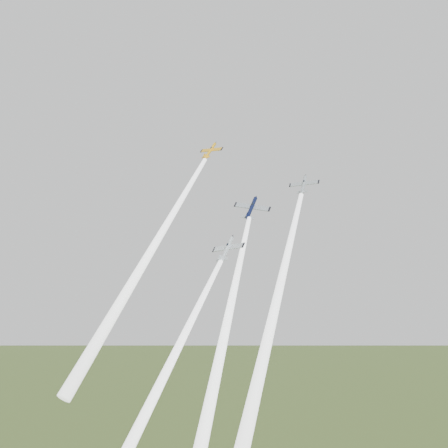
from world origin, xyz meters
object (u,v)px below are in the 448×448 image
Objects in this scene: plane_silver_right at (304,184)px; plane_silver_low at (227,249)px; plane_yellow at (210,151)px; plane_navy at (251,208)px.

plane_silver_right reaches higher than plane_silver_low.
plane_yellow reaches higher than plane_navy.
plane_yellow reaches higher than plane_silver_low.
plane_yellow is at bearing 141.25° from plane_silver_low.
plane_navy is 1.06× the size of plane_silver_low.
plane_navy is 13.56m from plane_silver_right.
plane_silver_right is 0.83× the size of plane_silver_low.
plane_navy is at bearing 170.45° from plane_silver_right.
plane_yellow is 18.54m from plane_navy.
plane_navy is (10.74, -2.78, -14.85)m from plane_yellow.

